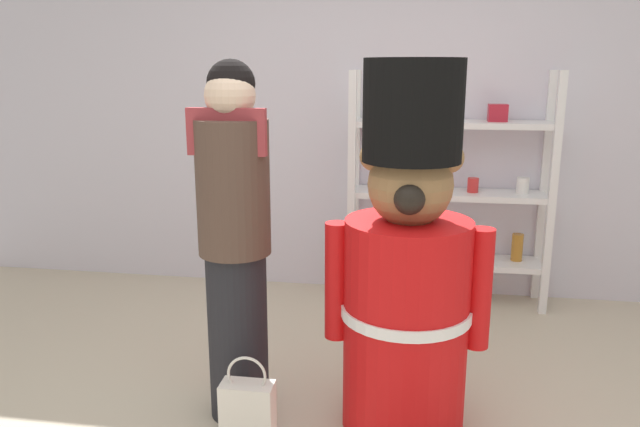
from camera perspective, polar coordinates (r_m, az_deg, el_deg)
The scene contains 5 objects.
back_wall at distance 4.42m, azimuth 5.33°, elevation 9.35°, with size 6.40×0.12×2.60m, color silver.
merchandise_shelf at distance 4.27m, azimuth 11.90°, elevation 2.10°, with size 1.36×0.35×1.60m.
teddy_bear_guard at distance 2.71m, azimuth 8.18°, elevation -5.81°, with size 0.73×0.58×1.66m.
person_shopper at distance 2.76m, azimuth -8.00°, elevation -2.31°, with size 0.34×0.33×1.66m.
shopping_bag at distance 2.75m, azimuth -6.78°, elevation -18.40°, with size 0.23×0.11×0.45m.
Camera 1 is at (0.29, -2.20, 1.63)m, focal length 34.09 mm.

